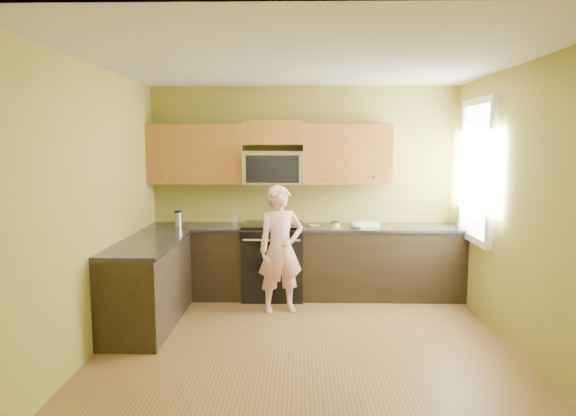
{
  "coord_description": "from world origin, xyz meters",
  "views": [
    {
      "loc": [
        -0.07,
        -4.8,
        1.96
      ],
      "look_at": [
        -0.2,
        1.3,
        1.2
      ],
      "focal_mm": 32.2,
      "sensor_mm": 36.0,
      "label": 1
    }
  ],
  "objects_px": {
    "butter_tub": "(335,227)",
    "microwave": "(273,184)",
    "frying_pan": "(279,226)",
    "stove": "(273,260)",
    "woman": "(281,249)",
    "travel_mug": "(179,226)"
  },
  "relations": [
    {
      "from": "frying_pan",
      "to": "butter_tub",
      "type": "bearing_deg",
      "value": 30.18
    },
    {
      "from": "butter_tub",
      "to": "microwave",
      "type": "bearing_deg",
      "value": 167.21
    },
    {
      "from": "frying_pan",
      "to": "butter_tub",
      "type": "relative_size",
      "value": 3.6
    },
    {
      "from": "stove",
      "to": "frying_pan",
      "type": "bearing_deg",
      "value": -63.78
    },
    {
      "from": "microwave",
      "to": "butter_tub",
      "type": "height_order",
      "value": "microwave"
    },
    {
      "from": "butter_tub",
      "to": "travel_mug",
      "type": "relative_size",
      "value": 0.6
    },
    {
      "from": "microwave",
      "to": "travel_mug",
      "type": "height_order",
      "value": "microwave"
    },
    {
      "from": "frying_pan",
      "to": "travel_mug",
      "type": "bearing_deg",
      "value": -165.19
    },
    {
      "from": "travel_mug",
      "to": "frying_pan",
      "type": "bearing_deg",
      "value": -6.25
    },
    {
      "from": "woman",
      "to": "travel_mug",
      "type": "distance_m",
      "value": 1.45
    },
    {
      "from": "butter_tub",
      "to": "woman",
      "type": "bearing_deg",
      "value": -141.38
    },
    {
      "from": "stove",
      "to": "butter_tub",
      "type": "height_order",
      "value": "butter_tub"
    },
    {
      "from": "stove",
      "to": "woman",
      "type": "relative_size",
      "value": 0.64
    },
    {
      "from": "stove",
      "to": "travel_mug",
      "type": "xyz_separation_m",
      "value": [
        -1.2,
        -0.03,
        0.45
      ]
    },
    {
      "from": "butter_tub",
      "to": "travel_mug",
      "type": "xyz_separation_m",
      "value": [
        -1.99,
        0.03,
        0.0
      ]
    },
    {
      "from": "butter_tub",
      "to": "frying_pan",
      "type": "bearing_deg",
      "value": -170.88
    },
    {
      "from": "stove",
      "to": "woman",
      "type": "distance_m",
      "value": 0.66
    },
    {
      "from": "microwave",
      "to": "woman",
      "type": "distance_m",
      "value": 1.01
    },
    {
      "from": "stove",
      "to": "woman",
      "type": "height_order",
      "value": "woman"
    },
    {
      "from": "frying_pan",
      "to": "stove",
      "type": "bearing_deg",
      "value": 137.28
    },
    {
      "from": "frying_pan",
      "to": "microwave",
      "type": "bearing_deg",
      "value": 126.8
    },
    {
      "from": "woman",
      "to": "butter_tub",
      "type": "relative_size",
      "value": 12.47
    }
  ]
}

